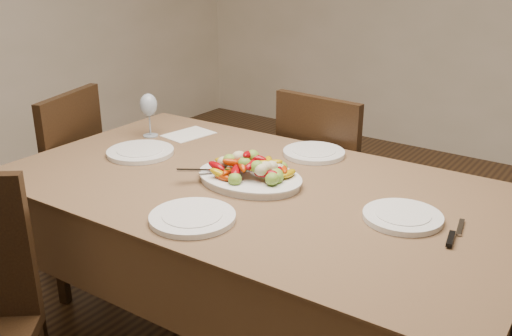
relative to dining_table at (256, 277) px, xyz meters
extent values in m
cube|color=brown|center=(0.00, 0.00, 0.00)|extent=(1.87, 1.10, 0.76)
ellipsoid|color=white|center=(-0.03, 0.00, 0.39)|extent=(0.39, 0.30, 0.02)
cylinder|color=white|center=(-0.57, -0.02, 0.39)|extent=(0.27, 0.27, 0.02)
cylinder|color=white|center=(0.53, 0.04, 0.39)|extent=(0.24, 0.24, 0.02)
cylinder|color=white|center=(0.01, 0.39, 0.39)|extent=(0.25, 0.25, 0.02)
cylinder|color=white|center=(0.01, -0.35, 0.39)|extent=(0.27, 0.27, 0.02)
cube|color=silver|center=(-0.58, 0.29, 0.38)|extent=(0.18, 0.23, 0.00)
camera|label=1|loc=(1.09, -1.51, 1.16)|focal=40.00mm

